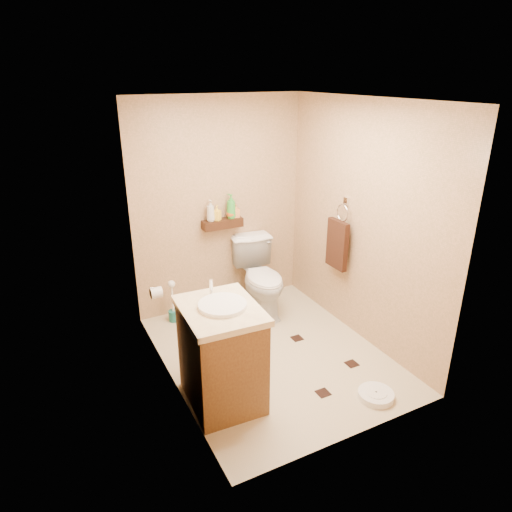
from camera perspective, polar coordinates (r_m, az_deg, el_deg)
ground at (r=4.64m, az=1.99°, el=-12.08°), size 2.50×2.50×0.00m
wall_back at (r=5.16m, az=-4.62°, el=6.22°), size 2.00×0.04×2.40m
wall_front at (r=3.15m, az=13.42°, el=-5.03°), size 2.00×0.04×2.40m
wall_left at (r=3.73m, az=-11.32°, el=-0.46°), size 0.04×2.50×2.40m
wall_right at (r=4.64m, az=13.08°, el=3.87°), size 0.04×2.50×2.40m
ceiling at (r=3.85m, az=2.48°, el=19.03°), size 2.00×2.50×0.02m
wall_shelf at (r=5.14m, az=-4.21°, el=4.07°), size 0.46×0.14×0.10m
floor_accents at (r=4.60m, az=2.65°, el=-12.36°), size 1.22×1.36×0.01m
toilet at (r=5.20m, az=0.63°, el=-2.74°), size 0.57×0.88×0.84m
vanity at (r=3.83m, az=-4.32°, el=-12.07°), size 0.63×0.75×1.02m
bathroom_scale at (r=4.21m, az=14.75°, el=-16.45°), size 0.37×0.37×0.06m
toilet_brush at (r=5.18m, az=-10.33°, el=-6.27°), size 0.11×0.11×0.50m
towel_ring at (r=4.85m, az=10.17°, el=1.72°), size 0.12×0.30×0.76m
toilet_paper at (r=4.57m, az=-12.38°, el=-4.50°), size 0.12×0.11×0.12m
bottle_a at (r=5.04m, az=-5.71°, el=5.67°), size 0.09×0.09×0.24m
bottle_b at (r=5.08m, az=-4.92°, el=5.39°), size 0.11×0.10×0.17m
bottle_c at (r=5.15m, az=-3.15°, el=5.50°), size 0.14×0.14×0.14m
bottle_d at (r=5.13m, az=-3.12°, el=6.25°), size 0.15×0.15×0.27m
bottle_e at (r=5.17m, az=-2.53°, el=5.66°), size 0.07×0.07×0.15m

